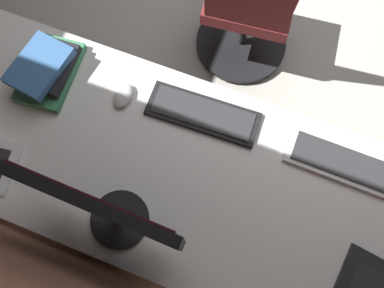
# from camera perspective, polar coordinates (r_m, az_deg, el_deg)

# --- Properties ---
(desk) EXTENTS (2.14, 0.74, 0.73)m
(desk) POSITION_cam_1_polar(r_m,az_deg,el_deg) (1.32, -0.79, -5.59)
(desk) COLOR white
(desk) RESTS_ON ground
(drawer_pedestal) EXTENTS (0.40, 0.51, 0.69)m
(drawer_pedestal) POSITION_cam_1_polar(r_m,az_deg,el_deg) (1.65, -7.17, -6.31)
(drawer_pedestal) COLOR white
(drawer_pedestal) RESTS_ON ground
(monitor_primary) EXTENTS (0.48, 0.20, 0.45)m
(monitor_primary) POSITION_cam_1_polar(r_m,az_deg,el_deg) (1.01, -14.27, -10.34)
(monitor_primary) COLOR black
(monitor_primary) RESTS_ON desk
(keyboard_main) EXTENTS (0.43, 0.16, 0.02)m
(keyboard_main) POSITION_cam_1_polar(r_m,az_deg,el_deg) (1.31, 1.80, 4.93)
(keyboard_main) COLOR black
(keyboard_main) RESTS_ON desk
(keyboard_spare) EXTENTS (0.42, 0.14, 0.02)m
(keyboard_spare) POSITION_cam_1_polar(r_m,az_deg,el_deg) (1.37, 23.53, -2.95)
(keyboard_spare) COLOR silver
(keyboard_spare) RESTS_ON desk
(mouse_main) EXTENTS (0.06, 0.10, 0.03)m
(mouse_main) POSITION_cam_1_polar(r_m,az_deg,el_deg) (1.36, -11.04, 7.69)
(mouse_main) COLOR silver
(mouse_main) RESTS_ON desk
(book_stack_near) EXTENTS (0.21, 0.31, 0.10)m
(book_stack_near) POSITION_cam_1_polar(r_m,az_deg,el_deg) (1.46, -22.44, 11.22)
(book_stack_near) COLOR #3D8456
(book_stack_near) RESTS_ON desk
(office_chair) EXTENTS (0.56, 0.57, 0.97)m
(office_chair) POSITION_cam_1_polar(r_m,az_deg,el_deg) (1.94, 9.12, 20.92)
(office_chair) COLOR maroon
(office_chair) RESTS_ON ground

